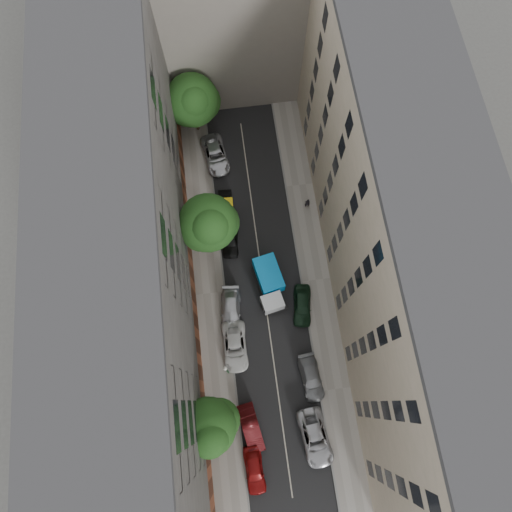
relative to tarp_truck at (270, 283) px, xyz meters
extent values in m
plane|color=#4C4C49|center=(-0.60, 0.06, -1.41)|extent=(120.00, 120.00, 0.00)
cube|color=black|center=(-0.60, 0.06, -1.40)|extent=(8.00, 44.00, 0.02)
cube|color=gray|center=(-6.10, 0.06, -1.34)|extent=(3.00, 44.00, 0.15)
cube|color=gray|center=(4.90, 0.06, -1.34)|extent=(3.00, 44.00, 0.15)
cube|color=#4C4946|center=(-11.60, 0.06, 8.59)|extent=(8.00, 44.00, 20.00)
cube|color=#BEAA94|center=(10.40, 0.06, 8.59)|extent=(8.00, 44.00, 20.00)
cube|color=slate|center=(-0.60, 28.06, 7.59)|extent=(18.00, 12.00, 18.00)
cube|color=black|center=(0.00, -0.10, -0.85)|extent=(3.19, 5.86, 0.31)
cube|color=silver|center=(0.00, -2.05, 0.07)|extent=(2.33, 2.01, 1.74)
cube|color=#0D98F7|center=(0.00, 0.82, 0.23)|extent=(2.93, 4.06, 1.85)
cylinder|color=black|center=(-0.98, -2.05, -0.98)|extent=(0.29, 0.86, 0.86)
cylinder|color=black|center=(0.98, -2.05, -0.98)|extent=(0.29, 0.86, 0.86)
cylinder|color=black|center=(-0.98, 1.54, -0.98)|extent=(0.29, 0.86, 0.86)
cylinder|color=black|center=(0.98, 1.54, -0.98)|extent=(0.29, 0.86, 0.86)
imported|color=maroon|center=(-3.71, -16.94, -0.70)|extent=(1.85, 4.25, 1.43)
imported|color=#501012|center=(-3.57, -13.34, -0.68)|extent=(2.29, 4.66, 1.47)
imported|color=silver|center=(-4.20, -5.74, -0.71)|extent=(2.46, 5.12, 1.41)
imported|color=silver|center=(-4.20, -2.14, -0.70)|extent=(2.52, 5.09, 1.42)
imported|color=black|center=(-3.40, 5.46, -0.70)|extent=(2.09, 4.32, 1.42)
imported|color=black|center=(-3.48, 9.06, -0.72)|extent=(1.67, 4.28, 1.39)
imported|color=#B4B4B9|center=(-3.92, 15.68, -0.67)|extent=(3.22, 5.63, 1.48)
imported|color=#B1B1B6|center=(2.20, -14.94, -0.67)|extent=(3.04, 5.60, 1.49)
imported|color=slate|center=(2.72, -9.61, -0.75)|extent=(2.24, 4.73, 1.33)
imported|color=black|center=(3.00, -2.54, -0.67)|extent=(2.44, 4.59, 1.49)
cylinder|color=#382619|center=(-7.00, -12.57, 0.22)|extent=(0.36, 0.36, 2.96)
cylinder|color=#382619|center=(-7.00, -12.57, 2.75)|extent=(0.24, 0.24, 2.11)
sphere|color=#204717|center=(-7.00, -12.57, 4.83)|extent=(4.83, 4.83, 4.83)
sphere|color=#204717|center=(-6.10, -12.17, 3.81)|extent=(3.62, 3.62, 3.62)
sphere|color=#204717|center=(-7.70, -13.07, 4.24)|extent=(3.38, 3.38, 3.38)
sphere|color=#204717|center=(-6.80, -13.37, 5.93)|extent=(3.14, 3.14, 3.14)
cylinder|color=#382619|center=(-5.20, 5.06, 0.34)|extent=(0.36, 0.36, 3.21)
cylinder|color=#382619|center=(-5.20, 5.06, 3.10)|extent=(0.24, 0.24, 2.30)
sphere|color=#204717|center=(-5.20, 5.06, 5.35)|extent=(5.53, 5.53, 5.53)
sphere|color=#204717|center=(-4.30, 5.46, 4.25)|extent=(4.14, 4.14, 4.14)
sphere|color=#204717|center=(-5.90, 4.56, 4.71)|extent=(3.87, 3.87, 3.87)
sphere|color=#204717|center=(-5.00, 4.26, 6.54)|extent=(3.59, 3.59, 3.59)
cylinder|color=#382619|center=(-5.59, 19.72, 0.00)|extent=(0.36, 0.36, 2.53)
cylinder|color=#382619|center=(-5.59, 19.72, 2.16)|extent=(0.24, 0.24, 1.80)
sphere|color=#204717|center=(-5.59, 19.72, 3.93)|extent=(5.61, 5.61, 5.61)
sphere|color=#204717|center=(-4.69, 20.12, 3.07)|extent=(4.21, 4.21, 4.21)
sphere|color=#204717|center=(-6.29, 19.22, 3.43)|extent=(3.93, 3.93, 3.93)
sphere|color=#204717|center=(-5.39, 18.92, 4.87)|extent=(3.65, 3.65, 3.65)
cylinder|color=#164F21|center=(-5.09, -8.10, 1.45)|extent=(0.14, 0.14, 5.43)
sphere|color=silver|center=(-5.09, -8.10, 4.26)|extent=(0.36, 0.36, 0.36)
imported|color=black|center=(5.30, 8.41, -0.46)|extent=(0.63, 0.45, 1.61)
camera|label=1|loc=(-2.83, -11.28, 44.46)|focal=32.00mm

